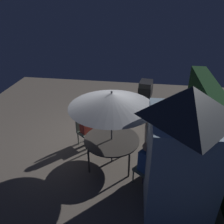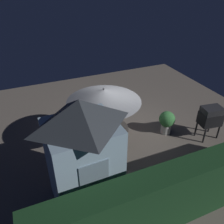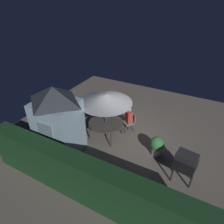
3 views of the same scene
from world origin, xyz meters
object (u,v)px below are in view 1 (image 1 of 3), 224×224
Objects in this scene: chair_near_shed at (85,130)px; person_in_blue at (146,159)px; patio_table at (112,140)px; person_in_red at (86,123)px; patio_umbrella at (112,100)px; bbq_grill at (146,90)px; potted_plant_by_shed at (123,109)px; garden_shed at (182,151)px; chair_far_side at (148,169)px.

chair_near_shed is 0.71× the size of person_in_blue.
person_in_red reaches higher than patio_table.
bbq_grill is (-3.51, 0.85, -1.11)m from patio_umbrella.
potted_plant_by_shed is 1.93m from person_in_red.
bbq_grill reaches higher than patio_table.
chair_near_shed is 0.71× the size of person_in_red.
garden_shed is at bearing 53.74° from chair_near_shed.
chair_far_side is (1.50, 1.98, 0.00)m from chair_near_shed.
patio_umbrella is (0.00, 0.00, 1.23)m from patio_table.
garden_shed reaches higher than potted_plant_by_shed.
bbq_grill is at bearing 166.35° from patio_umbrella.
chair_far_side is at bearing 53.07° from person_in_blue.
patio_umbrella is at bearing -13.65° from bbq_grill.
chair_far_side is (0.76, 1.01, -0.21)m from patio_table.
person_in_blue is (1.45, 1.91, 0.26)m from chair_near_shed.
garden_shed is 1.07m from person_in_blue.
chair_far_side is at bearing 53.07° from patio_table.
person_in_blue is at bearing -123.25° from garden_shed.
chair_far_side is 3.24m from potted_plant_by_shed.
chair_far_side is 2.41m from person_in_red.
chair_far_side is (4.27, 0.16, -0.33)m from bbq_grill.
bbq_grill is (-4.67, -0.78, -0.62)m from garden_shed.
person_in_red reaches higher than chair_near_shed.
garden_shed is 2.29× the size of person_in_blue.
garden_shed is at bearing 24.04° from potted_plant_by_shed.
garden_shed is at bearing 54.58° from patio_table.
potted_plant_by_shed is at bearing 178.27° from patio_table.
person_in_red is (0.05, 0.07, 0.26)m from chair_near_shed.
potted_plant_by_shed is at bearing -155.96° from garden_shed.
potted_plant_by_shed is at bearing -163.11° from chair_far_side.
patio_table is at bearing -13.65° from bbq_grill.
bbq_grill is 0.95× the size of person_in_red.
chair_far_side is 0.71× the size of person_in_red.
person_in_red is at bearing -127.65° from patio_table.
patio_umbrella is 3.78m from bbq_grill.
garden_shed reaches higher than chair_near_shed.
patio_table is at bearing -135.00° from patio_umbrella.
patio_table is at bearing -1.73° from potted_plant_by_shed.
garden_shed reaches higher than patio_table.
patio_table is 1.21× the size of person_in_red.
chair_near_shed is at bearing -127.65° from patio_umbrella.
patio_umbrella is 1.92m from chair_far_side.
chair_far_side is at bearing 16.89° from potted_plant_by_shed.
person_in_blue is at bearing 52.71° from chair_near_shed.
chair_near_shed reaches higher than potted_plant_by_shed.
garden_shed is 3.21× the size of chair_near_shed.
garden_shed is at bearing 56.75° from person_in_blue.
patio_table is 1.13m from person_in_red.
bbq_grill is 1.45m from potted_plant_by_shed.
bbq_grill is 1.33× the size of chair_far_side.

